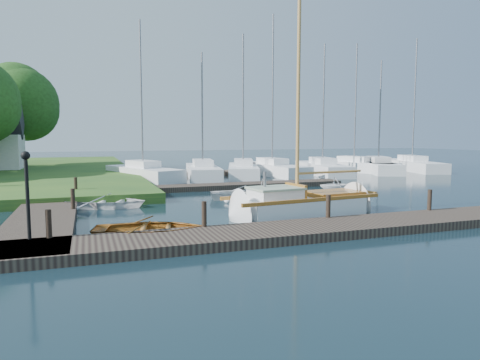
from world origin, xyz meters
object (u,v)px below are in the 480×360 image
object	(u,v)px
tree_7	(20,103)
mooring_post_4	(73,199)
mooring_post_3	(430,200)
tender_d	(337,183)
marina_boat_3	(272,168)
tender_c	(246,192)
marina_boat_2	(243,169)
marina_boat_4	(322,167)
marina_boat_5	(354,165)
sailboat	(304,206)
marina_boat_1	(203,170)
mooring_post_0	(49,224)
mooring_post_2	(328,206)
mooring_post_5	(76,185)
mooring_post_1	(204,214)
marina_boat_7	(412,164)
lamp_post	(27,183)
dinghy	(150,225)
tender_b	(265,187)
marina_boat_0	(143,172)
marina_boat_6	(378,166)
tender_a	(107,200)

from	to	relation	value
tree_7	mooring_post_4	bearing A→B (deg)	-79.14
mooring_post_3	tender_d	bearing A→B (deg)	83.68
marina_boat_3	mooring_post_4	bearing A→B (deg)	127.92
tender_c	marina_boat_2	world-z (taller)	marina_boat_2
marina_boat_3	marina_boat_4	bearing A→B (deg)	-104.39
marina_boat_5	tree_7	world-z (taller)	marina_boat_5
sailboat	marina_boat_1	world-z (taller)	marina_boat_1
mooring_post_0	mooring_post_2	xyz separation A→B (m)	(9.00, 0.00, 0.00)
mooring_post_3	marina_boat_3	bearing A→B (deg)	84.41
marina_boat_2	marina_boat_5	distance (m)	11.14
mooring_post_5	marina_boat_4	xyz separation A→B (m)	(19.17, 8.42, -0.14)
mooring_post_1	tender_d	size ratio (longest dim) A/B	0.40
sailboat	mooring_post_4	bearing A→B (deg)	156.14
sailboat	marina_boat_7	xyz separation A→B (m)	(20.46, 16.98, 0.23)
lamp_post	mooring_post_0	bearing A→B (deg)	0.00
tender_d	marina_boat_4	size ratio (longest dim) A/B	0.19
dinghy	tender_b	bearing A→B (deg)	-32.28
mooring_post_4	tender_c	distance (m)	8.36
mooring_post_4	marina_boat_1	distance (m)	16.48
tender_c	marina_boat_0	xyz separation A→B (m)	(-3.66, 11.77, 0.20)
marina_boat_2	tender_d	bearing A→B (deg)	-151.58
mooring_post_0	sailboat	bearing A→B (deg)	13.34
mooring_post_1	marina_boat_3	bearing A→B (deg)	60.35
tender_b	tender_c	bearing A→B (deg)	77.91
lamp_post	tender_b	xyz separation A→B (m)	(10.10, 7.08, -1.32)
mooring_post_0	marina_boat_3	bearing A→B (deg)	51.17
mooring_post_0	marina_boat_3	xyz separation A→B (m)	(15.37, 19.09, -0.12)
mooring_post_0	lamp_post	world-z (taller)	lamp_post
mooring_post_0	marina_boat_1	distance (m)	21.07
tender_b	marina_boat_4	size ratio (longest dim) A/B	0.20
marina_boat_0	tree_7	bearing A→B (deg)	17.11
tender_d	marina_boat_2	world-z (taller)	marina_boat_2
lamp_post	marina_boat_7	xyz separation A→B (m)	(30.21, 19.18, -1.30)
tender_d	marina_boat_0	world-z (taller)	marina_boat_0
mooring_post_5	tree_7	size ratio (longest dim) A/B	0.09
marina_boat_6	tree_7	distance (m)	32.87
marina_boat_7	tender_a	bearing A→B (deg)	129.98
mooring_post_0	dinghy	xyz separation A→B (m)	(2.86, 0.45, -0.34)
mooring_post_2	tender_b	size ratio (longest dim) A/B	0.38
marina_boat_0	marina_boat_3	bearing A→B (deg)	-109.32
mooring_post_0	mooring_post_4	distance (m)	5.02
tender_a	mooring_post_0	bearing A→B (deg)	-173.85
mooring_post_5	dinghy	distance (m)	9.85
mooring_post_0	lamp_post	size ratio (longest dim) A/B	0.33
tender_c	marina_boat_4	world-z (taller)	marina_boat_4
sailboat	mooring_post_2	bearing A→B (deg)	-102.46
mooring_post_4	tender_b	world-z (taller)	tender_b
tender_d	mooring_post_2	bearing A→B (deg)	152.28
mooring_post_1	tender_b	bearing A→B (deg)	54.24
marina_boat_4	marina_boat_6	size ratio (longest dim) A/B	1.10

